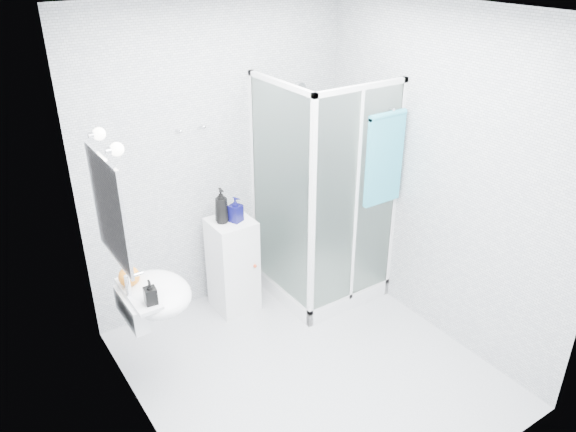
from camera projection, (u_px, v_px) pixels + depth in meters
room at (311, 217)px, 3.72m from camera, size 2.40×2.60×2.60m
shower_enclosure at (319, 251)px, 5.01m from camera, size 0.90×0.95×2.00m
wall_basin at (153, 296)px, 3.79m from camera, size 0.46×0.56×0.35m
mirror at (109, 209)px, 3.37m from camera, size 0.02×0.60×0.70m
vanity_lights at (107, 141)px, 3.21m from camera, size 0.10×0.40×0.08m
wall_hooks at (192, 129)px, 4.38m from camera, size 0.23×0.06×0.03m
storage_cabinet at (233, 265)px, 4.84m from camera, size 0.35×0.38×0.85m
hand_towel at (385, 157)px, 4.43m from camera, size 0.36×0.05×0.76m
shampoo_bottle_a at (221, 206)px, 4.57m from camera, size 0.13×0.13×0.30m
shampoo_bottle_b at (235, 209)px, 4.60m from camera, size 0.13×0.13×0.22m
soap_dispenser_orange at (129, 273)px, 3.75m from camera, size 0.16×0.16×0.18m
soap_dispenser_black at (150, 292)px, 3.56m from camera, size 0.08×0.09×0.17m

